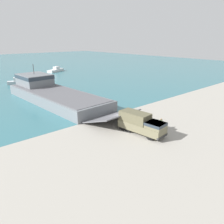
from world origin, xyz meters
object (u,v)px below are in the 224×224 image
(soldier_on_ramp, at_px, (161,123))
(landing_craft, at_px, (51,92))
(moored_boat_a, at_px, (56,70))
(military_truck, at_px, (141,123))
(moored_boat_c, at_px, (19,82))

(soldier_on_ramp, bearing_deg, landing_craft, 68.53)
(landing_craft, relative_size, moored_boat_a, 4.13)
(military_truck, bearing_deg, soldier_on_ramp, 67.57)
(moored_boat_a, bearing_deg, landing_craft, 124.57)
(military_truck, distance_m, soldier_on_ramp, 3.60)
(military_truck, height_order, moored_boat_a, military_truck)
(landing_craft, bearing_deg, soldier_on_ramp, -82.21)
(military_truck, relative_size, soldier_on_ramp, 4.22)
(soldier_on_ramp, xyz_separation_m, moored_boat_a, (16.83, 65.86, -0.33))
(military_truck, bearing_deg, moored_boat_c, 175.05)
(landing_craft, bearing_deg, military_truck, -89.37)
(landing_craft, relative_size, soldier_on_ramp, 20.22)
(landing_craft, distance_m, moored_boat_c, 23.24)
(military_truck, relative_size, moored_boat_a, 0.86)
(landing_craft, distance_m, military_truck, 25.46)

